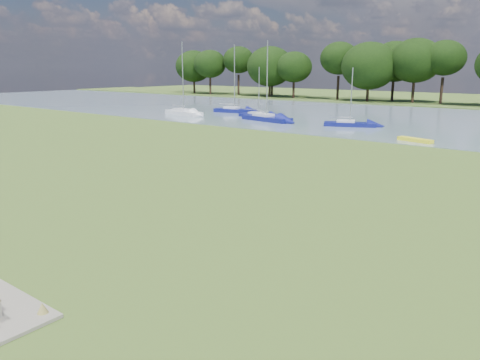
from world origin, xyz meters
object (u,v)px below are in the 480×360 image
Objects in this scene: sailboat_4 at (183,111)px; sailboat_8 at (266,117)px; kayak at (415,140)px; sailboat_2 at (258,114)px; sailboat_3 at (234,109)px; sailboat_0 at (349,123)px.

sailboat_8 is (13.28, 1.05, -0.01)m from sailboat_4.
sailboat_8 is at bearing -179.78° from kayak.
sailboat_4 reaches higher than sailboat_2.
sailboat_4 is 1.02× the size of sailboat_8.
kayak is at bearing -32.42° from sailboat_3.
sailboat_8 is at bearing -42.73° from sailboat_3.
sailboat_0 is 23.94m from sailboat_4.
kayak is at bearing -58.17° from sailboat_0.
sailboat_3 reaches higher than sailboat_0.
sailboat_0 is (-9.49, 6.68, 0.25)m from kayak.
sailboat_4 is (-9.89, -4.12, 0.13)m from sailboat_2.
sailboat_3 reaches higher than sailboat_2.
sailboat_8 reaches higher than sailboat_2.
sailboat_2 is at bearing -35.71° from sailboat_3.
sailboat_3 is (-29.87, 11.46, 0.37)m from kayak.
kayak is 11.60m from sailboat_0.
sailboat_2 reaches higher than kayak.
sailboat_4 is at bearing -127.60° from sailboat_3.
sailboat_2 is at bearing 149.32° from sailboat_0.
kayak is 0.50× the size of sailboat_2.
sailboat_4 is (-23.83, -2.25, 0.11)m from sailboat_0.
sailboat_0 is 0.67× the size of sailboat_8.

